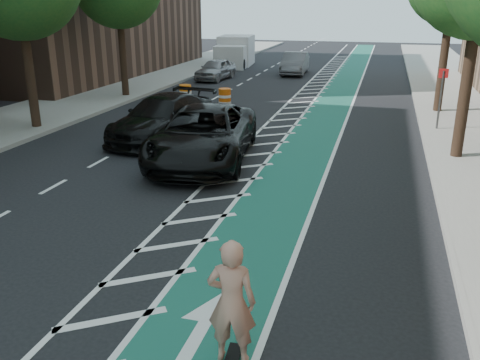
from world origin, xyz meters
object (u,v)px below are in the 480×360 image
(suv_near, at_px, (203,135))
(barrel_a, at_px, (168,126))
(skateboarder, at_px, (232,302))
(suv_far, at_px, (163,118))

(suv_near, bearing_deg, barrel_a, 127.29)
(suv_near, bearing_deg, skateboarder, -75.85)
(barrel_a, bearing_deg, suv_far, 167.77)
(suv_far, xyz_separation_m, barrel_a, (0.20, -0.04, -0.31))
(suv_far, height_order, barrel_a, suv_far)
(skateboarder, height_order, suv_near, skateboarder)
(suv_far, bearing_deg, skateboarder, -54.58)
(skateboarder, bearing_deg, suv_near, -73.46)
(skateboarder, xyz_separation_m, barrel_a, (-5.90, 11.41, -0.54))
(suv_far, bearing_deg, barrel_a, -4.84)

